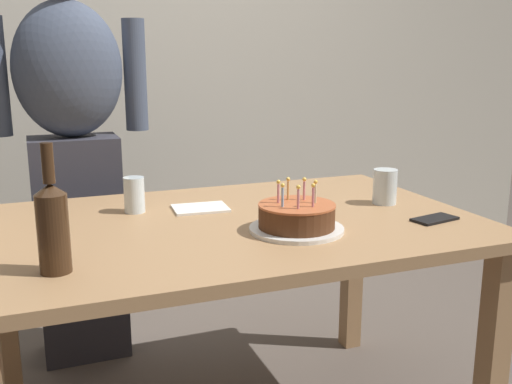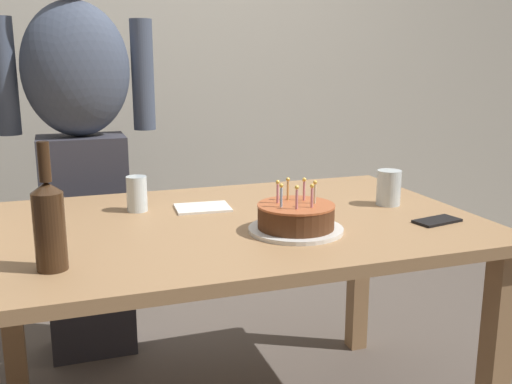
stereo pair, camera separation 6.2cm
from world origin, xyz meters
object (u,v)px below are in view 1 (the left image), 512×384
(birthday_cake, at_px, (297,218))
(water_glass_far, at_px, (134,195))
(person_man_bearded, at_px, (73,149))
(cell_phone, at_px, (435,219))
(wine_bottle, at_px, (53,225))
(water_glass_near, at_px, (385,187))
(napkin_stack, at_px, (200,208))

(birthday_cake, bearing_deg, water_glass_far, 136.28)
(birthday_cake, distance_m, person_man_bearded, 1.08)
(birthday_cake, height_order, cell_phone, birthday_cake)
(water_glass_far, distance_m, wine_bottle, 0.55)
(water_glass_near, bearing_deg, birthday_cake, -155.98)
(person_man_bearded, bearing_deg, water_glass_far, 104.13)
(water_glass_far, bearing_deg, napkin_stack, -12.05)
(cell_phone, bearing_deg, water_glass_near, 84.93)
(water_glass_near, height_order, water_glass_far, water_glass_near)
(person_man_bearded, bearing_deg, birthday_cake, 119.85)
(cell_phone, height_order, napkin_stack, same)
(water_glass_far, xyz_separation_m, napkin_stack, (0.21, -0.04, -0.05))
(birthday_cake, bearing_deg, napkin_stack, 119.62)
(water_glass_far, bearing_deg, water_glass_near, -13.42)
(cell_phone, xyz_separation_m, person_man_bearded, (-0.98, 0.98, 0.13))
(wine_bottle, distance_m, napkin_stack, 0.65)
(water_glass_far, xyz_separation_m, cell_phone, (0.84, -0.43, -0.05))
(napkin_stack, bearing_deg, person_man_bearded, 119.99)
(wine_bottle, distance_m, person_man_bearded, 1.04)
(birthday_cake, relative_size, cell_phone, 1.89)
(water_glass_near, bearing_deg, cell_phone, -83.55)
(birthday_cake, distance_m, water_glass_far, 0.55)
(water_glass_near, bearing_deg, napkin_stack, 166.12)
(person_man_bearded, bearing_deg, cell_phone, 134.83)
(birthday_cake, xyz_separation_m, wine_bottle, (-0.66, -0.10, 0.08))
(wine_bottle, xyz_separation_m, cell_phone, (1.10, 0.05, -0.11))
(water_glass_near, xyz_separation_m, napkin_stack, (-0.61, 0.15, -0.06))
(cell_phone, distance_m, person_man_bearded, 1.39)
(wine_bottle, relative_size, person_man_bearded, 0.18)
(birthday_cake, distance_m, cell_phone, 0.45)
(wine_bottle, bearing_deg, birthday_cake, 8.30)
(water_glass_far, bearing_deg, birthday_cake, -43.72)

